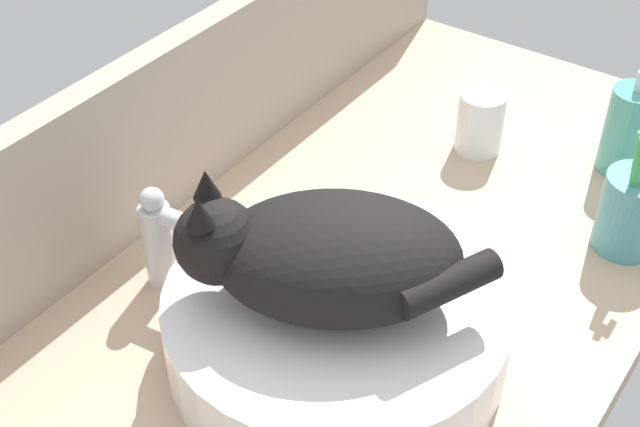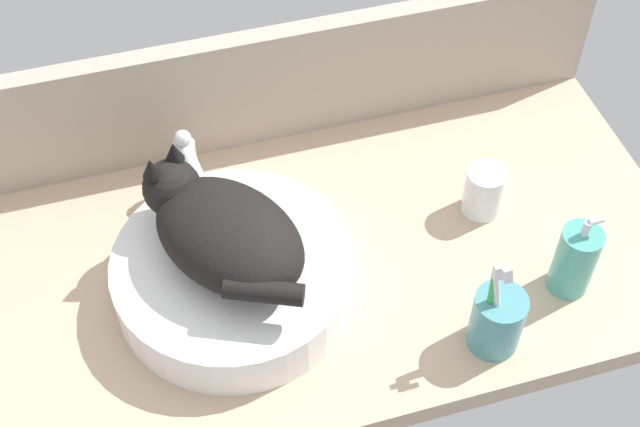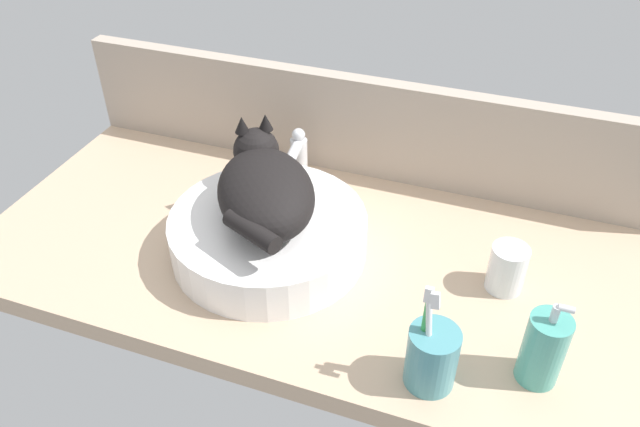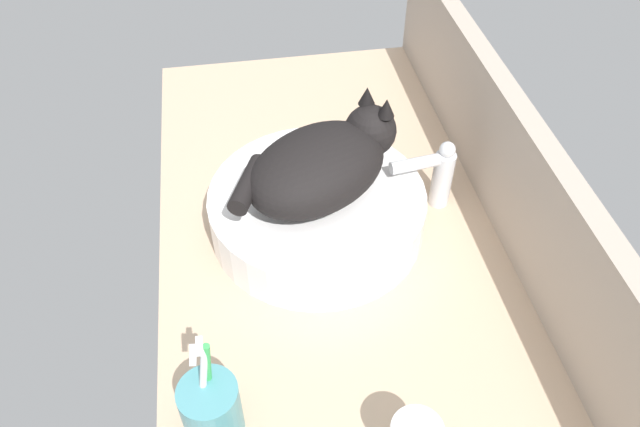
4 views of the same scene
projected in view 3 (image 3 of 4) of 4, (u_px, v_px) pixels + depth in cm
name	position (u px, v px, depth cm)	size (l,w,h in cm)	color
ground_plane	(317.00, 257.00, 119.74)	(129.21, 61.12, 4.00)	tan
backsplash_panel	(363.00, 127.00, 133.14)	(129.21, 3.60, 22.24)	#AD9E8E
sink_basin	(269.00, 234.00, 115.71)	(36.44, 36.44, 8.05)	white
cat	(264.00, 187.00, 110.76)	(27.67, 30.21, 14.00)	black
faucet	(298.00, 158.00, 130.46)	(4.06, 11.86, 13.60)	silver
soap_dispenser	(543.00, 349.00, 91.40)	(6.30, 6.30, 15.62)	teal
toothbrush_cup	(431.00, 356.00, 91.38)	(7.67, 7.67, 18.72)	teal
water_glass	(506.00, 271.00, 108.15)	(6.50, 6.50, 8.85)	white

